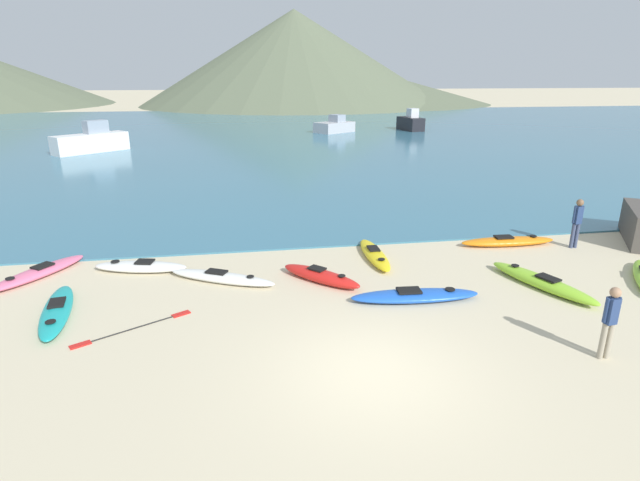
% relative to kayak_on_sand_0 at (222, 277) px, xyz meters
% --- Properties ---
extents(ground_plane, '(400.00, 400.00, 0.00)m').
position_rel_kayak_on_sand_0_xyz_m(ground_plane, '(3.06, -5.14, -0.14)').
color(ground_plane, beige).
extents(bay_water, '(160.00, 70.00, 0.06)m').
position_rel_kayak_on_sand_0_xyz_m(bay_water, '(3.06, 37.40, -0.11)').
color(bay_water, teal).
rests_on(bay_water, ground_plane).
extents(far_hill_midright, '(59.28, 59.28, 17.42)m').
position_rel_kayak_on_sand_0_xyz_m(far_hill_midright, '(12.74, 88.83, 8.57)').
color(far_hill_midright, '#5B664C').
rests_on(far_hill_midright, ground_plane).
extents(far_hill_right, '(59.31, 59.31, 7.92)m').
position_rel_kayak_on_sand_0_xyz_m(far_hill_right, '(23.63, 93.22, 3.82)').
color(far_hill_right, '#5B664C').
rests_on(far_hill_right, ground_plane).
extents(kayak_on_sand_0, '(3.15, 2.01, 0.32)m').
position_rel_kayak_on_sand_0_xyz_m(kayak_on_sand_0, '(0.00, 0.00, 0.00)').
color(kayak_on_sand_0, white).
rests_on(kayak_on_sand_0, ground_plane).
extents(kayak_on_sand_1, '(1.75, 3.41, 0.38)m').
position_rel_kayak_on_sand_0_xyz_m(kayak_on_sand_1, '(8.75, -1.88, 0.03)').
color(kayak_on_sand_1, '#8CCC2D').
rests_on(kayak_on_sand_1, ground_plane).
extents(kayak_on_sand_2, '(1.18, 3.23, 0.30)m').
position_rel_kayak_on_sand_0_xyz_m(kayak_on_sand_2, '(-3.95, -1.44, -0.01)').
color(kayak_on_sand_2, teal).
rests_on(kayak_on_sand_2, ground_plane).
extents(kayak_on_sand_3, '(2.23, 2.30, 0.40)m').
position_rel_kayak_on_sand_0_xyz_m(kayak_on_sand_3, '(2.77, -0.46, 0.04)').
color(kayak_on_sand_3, red).
rests_on(kayak_on_sand_3, ground_plane).
extents(kayak_on_sand_4, '(2.29, 2.98, 0.31)m').
position_rel_kayak_on_sand_0_xyz_m(kayak_on_sand_4, '(-5.29, 1.29, -0.00)').
color(kayak_on_sand_4, '#E5668C').
rests_on(kayak_on_sand_4, ground_plane).
extents(kayak_on_sand_5, '(0.65, 2.99, 0.31)m').
position_rel_kayak_on_sand_0_xyz_m(kayak_on_sand_5, '(4.80, 1.15, -0.01)').
color(kayak_on_sand_5, yellow).
rests_on(kayak_on_sand_5, ground_plane).
extents(kayak_on_sand_6, '(3.35, 0.81, 0.34)m').
position_rel_kayak_on_sand_0_xyz_m(kayak_on_sand_6, '(9.68, 1.62, 0.01)').
color(kayak_on_sand_6, orange).
rests_on(kayak_on_sand_6, ground_plane).
extents(kayak_on_sand_7, '(3.43, 0.99, 0.32)m').
position_rel_kayak_on_sand_0_xyz_m(kayak_on_sand_7, '(5.00, -2.09, -0.00)').
color(kayak_on_sand_7, blue).
rests_on(kayak_on_sand_7, ground_plane).
extents(kayak_on_sand_8, '(2.87, 1.30, 0.34)m').
position_rel_kayak_on_sand_0_xyz_m(kayak_on_sand_8, '(-2.42, 1.24, 0.01)').
color(kayak_on_sand_8, white).
rests_on(kayak_on_sand_8, ground_plane).
extents(person_near_foreground, '(0.32, 0.22, 1.60)m').
position_rel_kayak_on_sand_0_xyz_m(person_near_foreground, '(7.90, -5.40, 0.78)').
color(person_near_foreground, gray).
rests_on(person_near_foreground, ground_plane).
extents(person_near_waterline, '(0.34, 0.23, 1.70)m').
position_rel_kayak_on_sand_0_xyz_m(person_near_waterline, '(11.77, 1.03, 0.83)').
color(person_near_waterline, '#384260').
rests_on(person_near_waterline, ground_plane).
extents(moored_boat_0, '(5.07, 4.71, 2.30)m').
position_rel_kayak_on_sand_0_xyz_m(moored_boat_0, '(-10.08, 26.79, 0.73)').
color(moored_boat_0, white).
rests_on(moored_boat_0, bay_water).
extents(moored_boat_1, '(4.45, 3.99, 1.72)m').
position_rel_kayak_on_sand_0_xyz_m(moored_boat_1, '(10.59, 37.17, 0.52)').
color(moored_boat_1, '#B2B2B7').
rests_on(moored_boat_1, bay_water).
extents(moored_boat_2, '(2.03, 3.72, 2.25)m').
position_rel_kayak_on_sand_0_xyz_m(moored_boat_2, '(18.80, 37.67, 0.71)').
color(moored_boat_2, black).
rests_on(moored_boat_2, bay_water).
extents(loose_paddle, '(2.50, 1.53, 0.03)m').
position_rel_kayak_on_sand_0_xyz_m(loose_paddle, '(-1.98, -2.48, -0.12)').
color(loose_paddle, black).
rests_on(loose_paddle, ground_plane).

